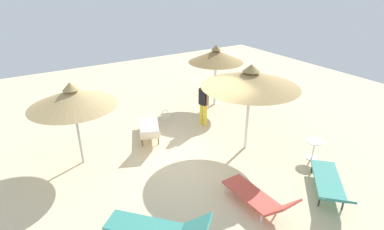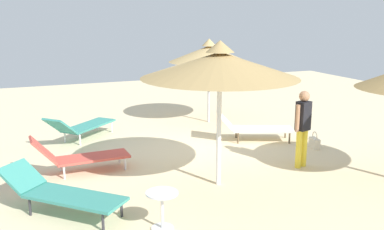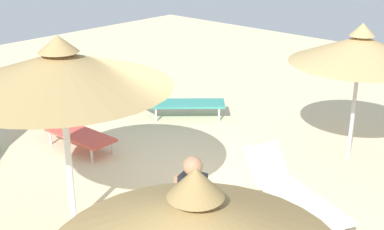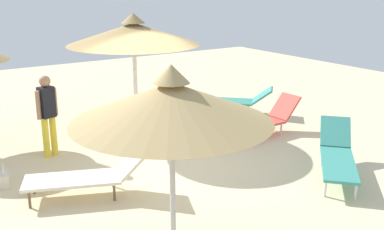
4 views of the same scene
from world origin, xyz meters
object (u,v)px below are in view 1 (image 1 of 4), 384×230
lounge_chair_edge (259,198)px  lounge_chair_near_left (149,130)px  parasol_umbrella_near_right (72,98)px  lounge_chair_front (330,184)px  person_standing_back (204,101)px  lounge_chair_center (158,227)px  side_table_round (314,147)px  parasol_umbrella_far_right (216,56)px  parasol_umbrella_far_left (251,79)px  handbag (165,116)px

lounge_chair_edge → lounge_chair_near_left: 4.61m
parasol_umbrella_near_right → lounge_chair_near_left: 2.88m
lounge_chair_near_left → lounge_chair_front: size_ratio=1.03×
parasol_umbrella_near_right → person_standing_back: (0.20, -4.46, -1.12)m
person_standing_back → lounge_chair_center: bearing=136.9°
lounge_chair_near_left → side_table_round: bearing=-134.8°
parasol_umbrella_near_right → parasol_umbrella_far_right: size_ratio=0.98×
parasol_umbrella_far_left → lounge_chair_near_left: bearing=48.5°
lounge_chair_center → parasol_umbrella_far_right: bearing=-44.2°
parasol_umbrella_near_right → lounge_chair_center: size_ratio=1.25×
lounge_chair_edge → handbag: bearing=-4.2°
parasol_umbrella_far_right → side_table_round: size_ratio=4.24×
lounge_chair_edge → lounge_chair_near_left: size_ratio=0.96×
side_table_round → lounge_chair_front: bearing=140.3°
lounge_chair_center → lounge_chair_front: 4.38m
parasol_umbrella_far_left → parasol_umbrella_far_right: size_ratio=1.14×
lounge_chair_near_left → lounge_chair_center: bearing=157.8°
parasol_umbrella_far_right → lounge_chair_edge: (-5.93, 2.95, -1.73)m
lounge_chair_front → parasol_umbrella_far_right: bearing=-9.7°
lounge_chair_near_left → parasol_umbrella_far_left: bearing=-131.5°
parasol_umbrella_near_right → side_table_round: (-3.47, -6.04, -1.67)m
lounge_chair_front → handbag: bearing=13.1°
parasol_umbrella_near_right → lounge_chair_front: (-4.86, -4.89, -1.71)m
lounge_chair_edge → person_standing_back: 4.77m
parasol_umbrella_far_left → lounge_chair_front: bearing=-176.5°
parasol_umbrella_near_right → lounge_chair_front: 7.10m
lounge_chair_front → side_table_round: (1.39, -1.15, 0.04)m
lounge_chair_edge → handbag: lounge_chair_edge is taller
parasol_umbrella_far_left → lounge_chair_center: 4.97m
side_table_round → parasol_umbrella_far_right: bearing=0.5°
parasol_umbrella_far_right → lounge_chair_center: (-5.53, 5.38, -1.72)m
parasol_umbrella_far_right → handbag: 3.22m
lounge_chair_front → handbag: size_ratio=4.73×
parasol_umbrella_near_right → side_table_round: 7.16m
handbag → side_table_round: (-4.80, -2.58, 0.27)m
parasol_umbrella_far_left → lounge_chair_center: bearing=116.3°
parasol_umbrella_near_right → lounge_chair_center: (-3.92, -0.61, -1.69)m
parasol_umbrella_near_right → lounge_chair_edge: bearing=-144.9°
lounge_chair_front → person_standing_back: (5.06, 0.42, 0.58)m
lounge_chair_edge → lounge_chair_center: bearing=80.6°
lounge_chair_center → lounge_chair_near_left: bearing=-22.2°
lounge_chair_center → lounge_chair_edge: lounge_chair_edge is taller
lounge_chair_near_left → lounge_chair_front: lounge_chair_near_left is taller
parasol_umbrella_far_right → lounge_chair_center: size_ratio=1.27×
parasol_umbrella_near_right → lounge_chair_near_left: (0.23, -2.30, -1.72)m
handbag → person_standing_back: bearing=-138.1°
person_standing_back → handbag: person_standing_back is taller
lounge_chair_edge → parasol_umbrella_far_right: bearing=-26.5°
lounge_chair_edge → side_table_round: bearing=-74.3°
lounge_chair_edge → person_standing_back: (4.52, -1.43, 0.58)m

